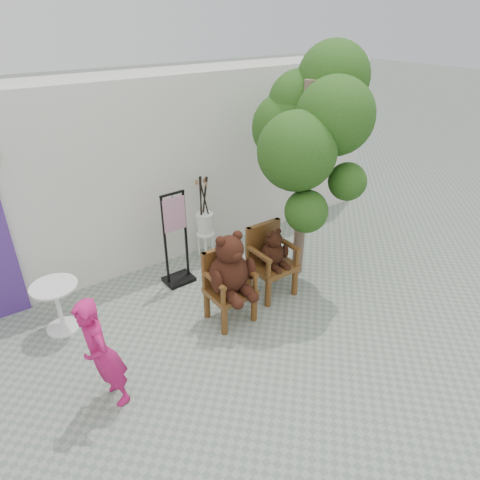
{
  "coord_description": "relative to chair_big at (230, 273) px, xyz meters",
  "views": [
    {
      "loc": [
        -2.81,
        -3.3,
        3.85
      ],
      "look_at": [
        0.27,
        1.05,
        0.95
      ],
      "focal_mm": 32.0,
      "sensor_mm": 36.0,
      "label": 1
    }
  ],
  "objects": [
    {
      "name": "person",
      "position": [
        -1.9,
        -0.43,
        -0.06
      ],
      "size": [
        0.36,
        0.52,
        1.38
      ],
      "primitive_type": "imported",
      "rotation": [
        0.0,
        0.0,
        -1.51
      ],
      "color": "#BA165F",
      "rests_on": "ground"
    },
    {
      "name": "back_wall",
      "position": [
        0.16,
        2.42,
        0.75
      ],
      "size": [
        9.0,
        1.0,
        3.0
      ],
      "primitive_type": "cube",
      "color": "silver",
      "rests_on": "ground"
    },
    {
      "name": "tree",
      "position": [
        1.7,
        0.45,
        1.67
      ],
      "size": [
        2.02,
        1.94,
        3.5
      ],
      "rotation": [
        0.0,
        0.0,
        -0.3
      ],
      "color": "#503C30",
      "rests_on": "ground"
    },
    {
      "name": "display_stand",
      "position": [
        -0.15,
        1.24,
        -0.16
      ],
      "size": [
        0.46,
        0.37,
        1.51
      ],
      "rotation": [
        0.0,
        0.0,
        0.03
      ],
      "color": "black",
      "rests_on": "ground"
    },
    {
      "name": "ground_plane",
      "position": [
        0.16,
        -0.68,
        -0.75
      ],
      "size": [
        60.0,
        60.0,
        0.0
      ],
      "primitive_type": "plane",
      "color": "gray",
      "rests_on": "ground"
    },
    {
      "name": "cafe_table",
      "position": [
        -1.98,
        1.13,
        -0.31
      ],
      "size": [
        0.6,
        0.6,
        0.7
      ],
      "rotation": [
        0.0,
        0.0,
        -0.12
      ],
      "color": "white",
      "rests_on": "ground"
    },
    {
      "name": "stool_bucket",
      "position": [
        0.62,
        1.68,
        -0.11
      ],
      "size": [
        0.32,
        0.32,
        1.45
      ],
      "rotation": [
        0.0,
        0.0,
        0.17
      ],
      "color": "white",
      "rests_on": "ground"
    },
    {
      "name": "chair_big",
      "position": [
        0.0,
        0.0,
        0.0
      ],
      "size": [
        0.66,
        0.71,
        1.34
      ],
      "color": "#4A2A10",
      "rests_on": "ground"
    },
    {
      "name": "chair_small",
      "position": [
        0.86,
        0.19,
        -0.1
      ],
      "size": [
        0.62,
        0.58,
        1.08
      ],
      "color": "#4A2A10",
      "rests_on": "ground"
    }
  ]
}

